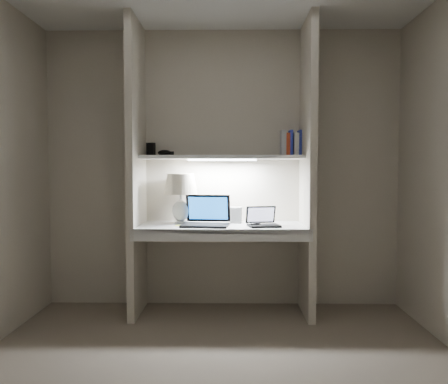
{
  "coord_description": "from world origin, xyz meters",
  "views": [
    {
      "loc": [
        0.08,
        -2.49,
        1.25
      ],
      "look_at": [
        0.02,
        1.05,
        1.06
      ],
      "focal_mm": 35.0,
      "sensor_mm": 36.0,
      "label": 1
    }
  ],
  "objects_px": {
    "table_lamp": "(181,190)",
    "speaker": "(236,215)",
    "laptop_main": "(206,219)",
    "book_row": "(292,144)",
    "laptop_netbook": "(263,222)"
  },
  "relations": [
    {
      "from": "laptop_main",
      "to": "book_row",
      "type": "relative_size",
      "value": 1.83
    },
    {
      "from": "speaker",
      "to": "book_row",
      "type": "bearing_deg",
      "value": 17.73
    },
    {
      "from": "table_lamp",
      "to": "laptop_netbook",
      "type": "height_order",
      "value": "table_lamp"
    },
    {
      "from": "laptop_netbook",
      "to": "speaker",
      "type": "xyz_separation_m",
      "value": [
        -0.22,
        0.2,
        0.03
      ]
    },
    {
      "from": "table_lamp",
      "to": "laptop_main",
      "type": "height_order",
      "value": "table_lamp"
    },
    {
      "from": "table_lamp",
      "to": "book_row",
      "type": "relative_size",
      "value": 1.92
    },
    {
      "from": "speaker",
      "to": "book_row",
      "type": "height_order",
      "value": "book_row"
    },
    {
      "from": "laptop_main",
      "to": "book_row",
      "type": "distance_m",
      "value": 1.02
    },
    {
      "from": "laptop_netbook",
      "to": "book_row",
      "type": "height_order",
      "value": "book_row"
    },
    {
      "from": "table_lamp",
      "to": "speaker",
      "type": "height_order",
      "value": "table_lamp"
    },
    {
      "from": "speaker",
      "to": "laptop_netbook",
      "type": "bearing_deg",
      "value": -34.19
    },
    {
      "from": "laptop_netbook",
      "to": "table_lamp",
      "type": "bearing_deg",
      "value": 154.15
    },
    {
      "from": "laptop_main",
      "to": "laptop_netbook",
      "type": "relative_size",
      "value": 1.43
    },
    {
      "from": "table_lamp",
      "to": "book_row",
      "type": "xyz_separation_m",
      "value": [
        0.99,
        0.1,
        0.41
      ]
    },
    {
      "from": "table_lamp",
      "to": "laptop_netbook",
      "type": "xyz_separation_m",
      "value": [
        0.71,
        -0.19,
        -0.26
      ]
    }
  ]
}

